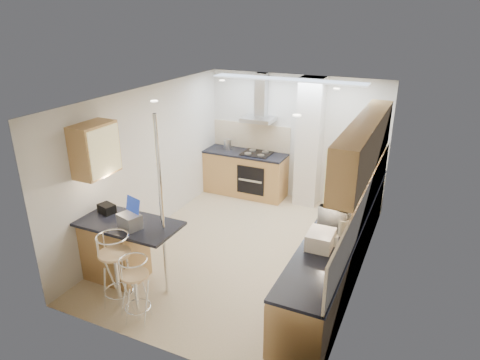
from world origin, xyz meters
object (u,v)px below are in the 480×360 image
at_px(bar_stool_end, 136,290).
at_px(bread_bin, 321,239).
at_px(bar_stool_near, 117,271).
at_px(microwave, 341,214).
at_px(laptop, 130,221).

bearing_deg(bar_stool_end, bread_bin, -6.51).
relative_size(bar_stool_near, bar_stool_end, 1.18).
bearing_deg(bread_bin, microwave, 80.59).
distance_m(microwave, bread_bin, 0.70).
height_order(bar_stool_near, bar_stool_end, bar_stool_near).
bearing_deg(bread_bin, bar_stool_end, -150.59).
height_order(laptop, bar_stool_near, laptop).
distance_m(laptop, bar_stool_end, 0.92).
height_order(microwave, laptop, microwave).
xyz_separation_m(microwave, bar_stool_end, (-2.04, -1.84, -0.64)).
xyz_separation_m(microwave, bread_bin, (-0.10, -0.69, -0.07)).
relative_size(bar_stool_end, bread_bin, 2.30).
height_order(laptop, bar_stool_end, laptop).
relative_size(microwave, bar_stool_end, 0.68).
height_order(bar_stool_near, bread_bin, bread_bin).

